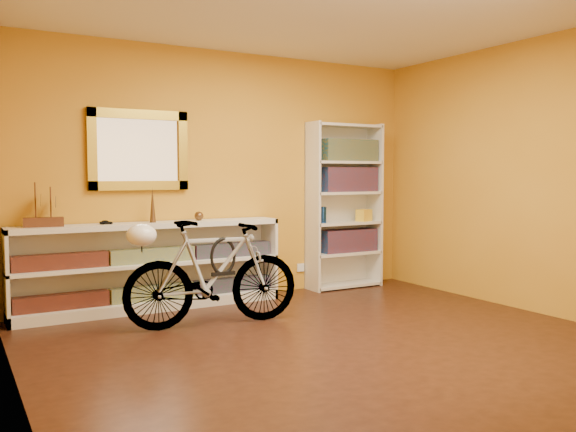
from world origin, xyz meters
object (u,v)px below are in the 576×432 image
bookcase (345,206)px  bicycle (213,273)px  console_unit (152,266)px  helmet (142,235)px

bookcase → bicycle: size_ratio=1.21×
bookcase → bicycle: bearing=-156.0°
bookcase → console_unit: bearing=-179.4°
console_unit → helmet: helmet is taller
console_unit → bookcase: bearing=0.6°
console_unit → bookcase: size_ratio=1.37×
bookcase → bicycle: bookcase is taller
console_unit → bookcase: (2.29, 0.03, 0.52)m
bookcase → helmet: size_ratio=7.70×
console_unit → bookcase: 2.35m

